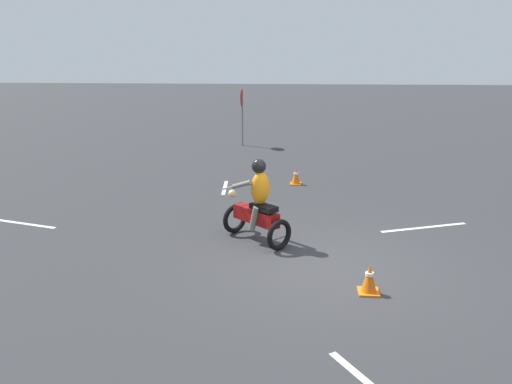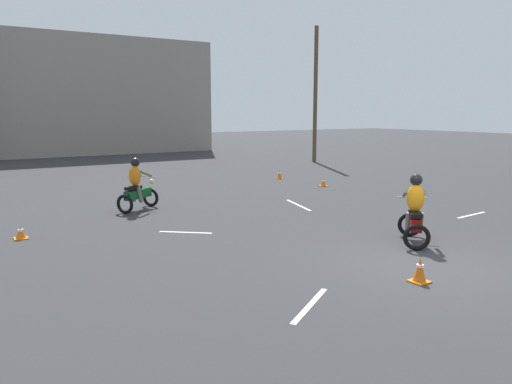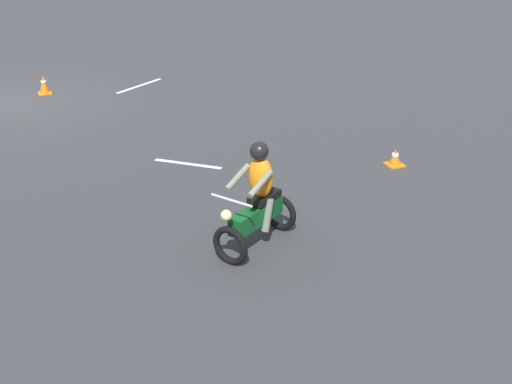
% 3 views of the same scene
% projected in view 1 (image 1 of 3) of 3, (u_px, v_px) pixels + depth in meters
% --- Properties ---
extents(ground_plane, '(120.00, 120.00, 0.00)m').
position_uv_depth(ground_plane, '(327.00, 265.00, 8.68)').
color(ground_plane, '#333335').
extents(motorcycle_rider_foreground, '(1.39, 1.43, 1.66)m').
position_uv_depth(motorcycle_rider_foreground, '(257.00, 206.00, 9.64)').
color(motorcycle_rider_foreground, black).
rests_on(motorcycle_rider_foreground, ground).
extents(stop_sign, '(0.70, 0.08, 2.30)m').
position_uv_depth(stop_sign, '(242.00, 105.00, 19.98)').
color(stop_sign, slate).
rests_on(stop_sign, ground).
extents(traffic_cone_near_left, '(0.32, 0.32, 0.46)m').
position_uv_depth(traffic_cone_near_left, '(369.00, 279.00, 7.62)').
color(traffic_cone_near_left, orange).
rests_on(traffic_cone_near_left, ground).
extents(traffic_cone_mid_center, '(0.32, 0.32, 0.46)m').
position_uv_depth(traffic_cone_mid_center, '(296.00, 177.00, 14.17)').
color(traffic_cone_mid_center, orange).
rests_on(traffic_cone_mid_center, ground).
extents(lane_stripe_e, '(1.50, 0.23, 0.01)m').
position_uv_depth(lane_stripe_e, '(225.00, 188.00, 13.85)').
color(lane_stripe_e, silver).
rests_on(lane_stripe_e, ground).
extents(lane_stripe_n, '(0.63, 2.00, 0.01)m').
position_uv_depth(lane_stripe_n, '(17.00, 223.00, 10.92)').
color(lane_stripe_n, silver).
rests_on(lane_stripe_n, ground).
extents(lane_stripe_s, '(0.82, 1.94, 0.01)m').
position_uv_depth(lane_stripe_s, '(424.00, 227.00, 10.61)').
color(lane_stripe_s, silver).
rests_on(lane_stripe_s, ground).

